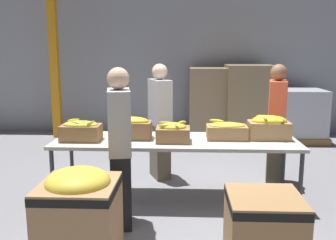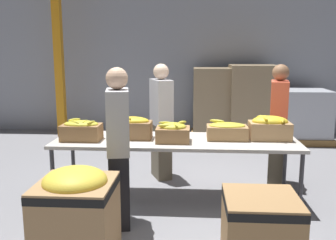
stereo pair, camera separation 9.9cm
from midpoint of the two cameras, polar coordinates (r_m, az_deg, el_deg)
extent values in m
plane|color=gray|center=(4.81, 0.56, -11.88)|extent=(30.00, 30.00, 0.00)
cube|color=#9399A3|center=(8.43, 1.52, 11.69)|extent=(16.00, 0.08, 4.00)
cube|color=beige|center=(4.58, 0.58, -3.23)|extent=(2.96, 0.87, 0.04)
cylinder|color=#38383D|center=(4.60, -17.75, -8.63)|extent=(0.05, 0.05, 0.72)
cylinder|color=#38383D|center=(4.51, 18.96, -9.10)|extent=(0.05, 0.05, 0.72)
cylinder|color=#38383D|center=(5.27, -14.97, -6.03)|extent=(0.05, 0.05, 0.72)
cylinder|color=#38383D|center=(5.19, 16.66, -6.37)|extent=(0.05, 0.05, 0.72)
cube|color=olive|center=(4.63, -13.71, -1.90)|extent=(0.47, 0.29, 0.19)
ellipsoid|color=gold|center=(4.61, -13.77, -0.66)|extent=(0.42, 0.25, 0.09)
ellipsoid|color=gold|center=(4.71, -14.79, -0.02)|extent=(0.15, 0.15, 0.04)
ellipsoid|color=gold|center=(4.58, -14.73, -0.38)|extent=(0.16, 0.14, 0.04)
ellipsoid|color=gold|center=(4.52, -12.32, -0.39)|extent=(0.10, 0.17, 0.04)
ellipsoid|color=gold|center=(4.58, -13.18, -0.28)|extent=(0.06, 0.15, 0.04)
cube|color=olive|center=(4.62, -6.20, -1.56)|extent=(0.49, 0.28, 0.21)
ellipsoid|color=gold|center=(4.60, -6.23, -0.17)|extent=(0.43, 0.22, 0.11)
ellipsoid|color=gold|center=(4.58, -6.91, 0.35)|extent=(0.15, 0.18, 0.05)
ellipsoid|color=gold|center=(4.60, -6.90, 0.41)|extent=(0.11, 0.18, 0.04)
ellipsoid|color=gold|center=(4.66, -7.70, 0.25)|extent=(0.19, 0.10, 0.04)
ellipsoid|color=gold|center=(4.55, -7.01, 0.09)|extent=(0.08, 0.18, 0.05)
cube|color=olive|center=(4.45, 0.13, -2.22)|extent=(0.40, 0.32, 0.17)
ellipsoid|color=gold|center=(4.43, 0.13, -1.04)|extent=(0.31, 0.25, 0.10)
ellipsoid|color=gold|center=(4.36, -0.90, -0.88)|extent=(0.19, 0.06, 0.06)
ellipsoid|color=gold|center=(4.45, -1.08, -0.41)|extent=(0.15, 0.04, 0.04)
ellipsoid|color=gold|center=(4.37, 0.46, -0.72)|extent=(0.11, 0.21, 0.05)
ellipsoid|color=gold|center=(4.46, 1.50, -0.38)|extent=(0.14, 0.15, 0.05)
cube|color=#A37A4C|center=(4.63, 8.32, -1.86)|extent=(0.49, 0.29, 0.17)
ellipsoid|color=gold|center=(4.61, 8.34, -0.79)|extent=(0.44, 0.26, 0.07)
ellipsoid|color=gold|center=(4.65, 6.93, -0.46)|extent=(0.11, 0.16, 0.05)
ellipsoid|color=gold|center=(4.67, 6.81, -0.13)|extent=(0.19, 0.12, 0.05)
cube|color=tan|center=(4.74, 14.53, -1.52)|extent=(0.49, 0.31, 0.21)
ellipsoid|color=yellow|center=(4.71, 14.60, -0.13)|extent=(0.43, 0.27, 0.13)
ellipsoid|color=yellow|center=(4.72, 13.36, 0.49)|extent=(0.06, 0.18, 0.05)
ellipsoid|color=yellow|center=(4.72, 13.80, 0.53)|extent=(0.19, 0.08, 0.05)
ellipsoid|color=yellow|center=(4.65, 16.43, -0.02)|extent=(0.10, 0.20, 0.05)
ellipsoid|color=yellow|center=(4.63, 13.86, 0.34)|extent=(0.07, 0.19, 0.05)
cube|color=#6B604C|center=(5.46, -1.75, -4.76)|extent=(0.33, 0.43, 0.78)
cube|color=#B2B2B7|center=(5.32, -1.79, 2.70)|extent=(0.38, 0.49, 0.65)
sphere|color=beige|center=(5.28, -1.82, 7.38)|extent=(0.22, 0.22, 0.22)
cube|color=black|center=(4.04, -7.90, -10.40)|extent=(0.27, 0.41, 0.79)
cube|color=#B2B2B7|center=(3.85, -8.18, -0.27)|extent=(0.30, 0.48, 0.66)
sphere|color=#DBAD89|center=(3.79, -8.35, 6.28)|extent=(0.22, 0.22, 0.22)
cube|color=#6B604C|center=(5.42, 15.41, -5.27)|extent=(0.28, 0.41, 0.79)
cube|color=#EA5B3D|center=(5.27, 15.79, 2.26)|extent=(0.30, 0.48, 0.65)
sphere|color=#896042|center=(5.23, 16.03, 6.98)|extent=(0.22, 0.22, 0.22)
cube|color=tan|center=(3.49, -14.10, -14.83)|extent=(0.65, 0.65, 0.72)
cube|color=black|center=(3.37, -14.34, -10.14)|extent=(0.66, 0.66, 0.07)
ellipsoid|color=yellow|center=(3.35, -14.39, -9.07)|extent=(0.56, 0.56, 0.23)
cube|color=#A37A4C|center=(3.44, 13.51, -16.04)|extent=(0.62, 0.62, 0.63)
cube|color=black|center=(3.33, 13.71, -12.03)|extent=(0.62, 0.62, 0.07)
cube|color=orange|center=(8.27, -17.40, 11.24)|extent=(0.17, 0.17, 4.00)
cube|color=olive|center=(8.20, 18.70, -2.47)|extent=(1.04, 1.04, 0.13)
cube|color=#B2B7C1|center=(8.10, 18.92, 1.18)|extent=(0.95, 0.95, 0.93)
cube|color=olive|center=(7.97, 11.58, -2.49)|extent=(1.01, 1.01, 0.13)
cube|color=#897556|center=(7.83, 11.79, 3.04)|extent=(0.93, 0.93, 1.42)
cube|color=olive|center=(7.97, 5.98, -2.32)|extent=(0.93, 0.93, 0.13)
cube|color=#897556|center=(7.84, 6.09, 2.97)|extent=(0.86, 0.86, 1.35)
camera|label=1|loc=(0.05, -90.64, -0.12)|focal=40.00mm
camera|label=2|loc=(0.05, 89.36, 0.12)|focal=40.00mm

